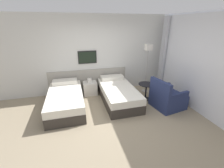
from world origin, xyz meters
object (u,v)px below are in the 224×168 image
at_px(floor_lamp, 148,54).
at_px(armchair, 167,99).
at_px(side_table, 146,88).
at_px(nightstand, 90,88).
at_px(bed_near_window, 118,93).
at_px(bed_near_door, 66,100).

height_order(floor_lamp, armchair, floor_lamp).
height_order(side_table, armchair, armchair).
bearing_deg(floor_lamp, nightstand, 172.37).
height_order(bed_near_window, armchair, armchair).
bearing_deg(bed_near_door, bed_near_window, 0.00).
distance_m(bed_near_door, armchair, 3.06).
relative_size(nightstand, floor_lamp, 0.35).
bearing_deg(bed_near_window, side_table, -8.66).
distance_m(bed_near_door, bed_near_window, 1.64).
relative_size(bed_near_window, floor_lamp, 1.14).
relative_size(nightstand, armchair, 0.63).
distance_m(bed_near_door, nightstand, 1.10).
relative_size(bed_near_door, armchair, 2.08).
xyz_separation_m(bed_near_door, armchair, (2.96, -0.78, 0.03)).
xyz_separation_m(bed_near_door, floor_lamp, (2.86, 0.46, 1.16)).
bearing_deg(floor_lamp, bed_near_door, -170.80).
bearing_deg(side_table, armchair, -59.03).
bearing_deg(side_table, bed_near_door, 176.85).
xyz_separation_m(bed_near_window, floor_lamp, (1.21, 0.46, 1.16)).
bearing_deg(bed_near_window, floor_lamp, 20.87).
bearing_deg(nightstand, floor_lamp, -7.63).
distance_m(bed_near_window, nightstand, 1.10).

